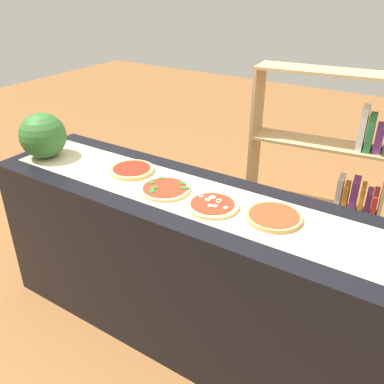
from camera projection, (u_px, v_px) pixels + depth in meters
ground_plane at (192, 329)px, 2.44m from camera, size 12.00×12.00×0.00m
counter at (192, 269)px, 2.23m from camera, size 2.30×0.59×0.90m
parchment_paper at (192, 195)px, 2.02m from camera, size 2.16×0.37×0.00m
pizza_plain_0 at (132, 170)px, 2.25m from camera, size 0.24×0.24×0.02m
pizza_spinach_1 at (165, 189)px, 2.06m from camera, size 0.25×0.25×0.02m
pizza_mushroom_2 at (212, 205)px, 1.92m from camera, size 0.25×0.25×0.02m
pizza_plain_3 at (274, 217)px, 1.82m from camera, size 0.25×0.25×0.02m
watermelon at (43, 136)px, 2.38m from camera, size 0.26×0.26×0.26m
bookshelf at (332, 181)px, 2.70m from camera, size 0.89×0.32×1.36m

